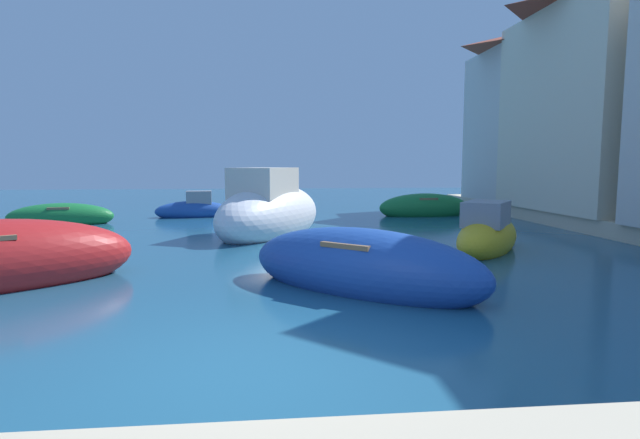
% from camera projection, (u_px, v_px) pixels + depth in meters
% --- Properties ---
extents(ground, '(80.00, 80.00, 0.00)m').
position_uv_depth(ground, '(250.00, 370.00, 5.32)').
color(ground, '#1E5170').
extents(moored_boat_0, '(3.71, 1.78, 1.01)m').
position_uv_depth(moored_boat_0, '(61.00, 217.00, 18.10)').
color(moored_boat_0, '#197233').
rests_on(moored_boat_0, ground).
extents(moored_boat_1, '(4.45, 6.18, 2.51)m').
position_uv_depth(moored_boat_1, '(270.00, 213.00, 15.77)').
color(moored_boat_1, white).
rests_on(moored_boat_1, ground).
extents(moored_boat_4, '(4.48, 4.15, 1.39)m').
position_uv_depth(moored_boat_4, '(362.00, 267.00, 8.74)').
color(moored_boat_4, '#1E479E').
rests_on(moored_boat_4, ground).
extents(moored_boat_6, '(3.96, 1.53, 1.22)m').
position_uv_depth(moored_boat_6, '(424.00, 208.00, 21.28)').
color(moored_boat_6, '#197233').
rests_on(moored_boat_6, ground).
extents(moored_boat_7, '(3.15, 1.27, 1.26)m').
position_uv_depth(moored_boat_7, '(194.00, 210.00, 20.77)').
color(moored_boat_7, '#1E479E').
rests_on(moored_boat_7, ground).
extents(moored_boat_9, '(3.17, 3.74, 1.51)m').
position_uv_depth(moored_boat_9, '(487.00, 235.00, 12.68)').
color(moored_boat_9, gold).
rests_on(moored_boat_9, ground).
extents(waterfront_building_annex, '(6.59, 7.22, 8.26)m').
position_uv_depth(waterfront_building_annex, '(624.00, 94.00, 18.19)').
color(waterfront_building_annex, beige).
rests_on(waterfront_building_annex, quay_promenade).
extents(waterfront_building_far, '(6.29, 6.79, 7.85)m').
position_uv_depth(waterfront_building_far, '(554.00, 113.00, 22.71)').
color(waterfront_building_far, beige).
rests_on(waterfront_building_far, quay_promenade).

